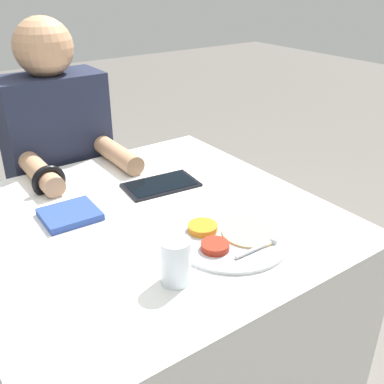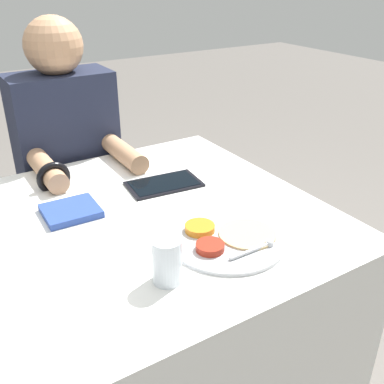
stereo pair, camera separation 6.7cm
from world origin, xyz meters
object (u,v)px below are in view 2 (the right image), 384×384
Objects in this scene: tablet_device at (164,184)px; person_diner at (72,183)px; thali_tray at (226,239)px; red_notebook at (71,211)px; drinking_glass at (167,261)px.

person_diner reaches higher than tablet_device.
thali_tray is 0.88m from person_diner.
tablet_device is at bearing -70.20° from person_diner.
person_diner reaches higher than red_notebook.
red_notebook is (-0.30, 0.36, 0.00)m from thali_tray.
tablet_device is 0.52m from person_diner.
thali_tray is at bearing -80.36° from person_diner.
red_notebook is at bearing 129.66° from thali_tray.
thali_tray is 0.25× the size of person_diner.
red_notebook is at bearing -107.10° from person_diner.
person_diner is at bearing 99.64° from thali_tray.
red_notebook is 0.13× the size of person_diner.
thali_tray is 1.93× the size of red_notebook.
person_diner is at bearing 109.80° from tablet_device.
drinking_glass is at bearing -163.78° from thali_tray.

